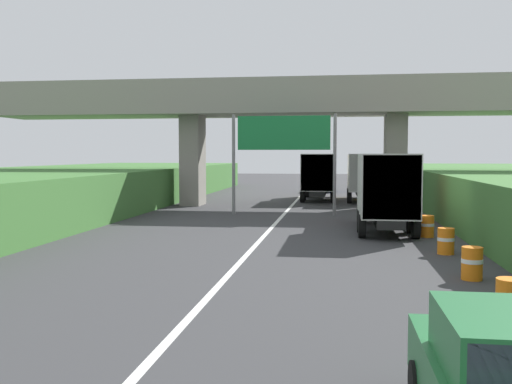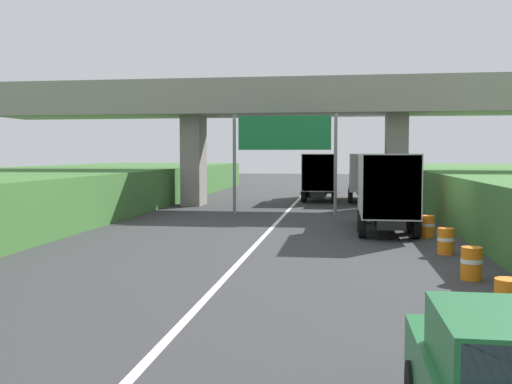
% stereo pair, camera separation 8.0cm
% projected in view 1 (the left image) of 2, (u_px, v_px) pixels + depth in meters
% --- Properties ---
extents(lane_centre_stripe, '(0.20, 98.63, 0.01)m').
position_uv_depth(lane_centre_stripe, '(280.00, 218.00, 31.04)').
color(lane_centre_stripe, white).
rests_on(lane_centre_stripe, ground).
extents(overpass_bridge, '(40.00, 4.80, 8.16)m').
position_uv_depth(overpass_bridge, '(292.00, 111.00, 37.87)').
color(overpass_bridge, gray).
rests_on(overpass_bridge, ground).
extents(overhead_highway_sign, '(5.88, 0.18, 5.66)m').
position_uv_depth(overhead_highway_sign, '(284.00, 140.00, 32.58)').
color(overhead_highway_sign, slate).
rests_on(overhead_highway_sign, ground).
extents(truck_yellow, '(2.44, 7.30, 3.44)m').
position_uv_depth(truck_yellow, '(319.00, 174.00, 43.31)').
color(truck_yellow, black).
rests_on(truck_yellow, ground).
extents(truck_white, '(2.44, 7.30, 3.44)m').
position_uv_depth(truck_white, '(364.00, 175.00, 42.47)').
color(truck_white, black).
rests_on(truck_white, ground).
extents(truck_red, '(2.44, 7.30, 3.44)m').
position_uv_depth(truck_red, '(385.00, 188.00, 25.79)').
color(truck_red, black).
rests_on(truck_red, ground).
extents(car_blue, '(1.86, 4.10, 1.72)m').
position_uv_depth(car_blue, '(325.00, 182.00, 52.90)').
color(car_blue, '#233D9E').
rests_on(car_blue, ground).
extents(construction_barrel_1, '(0.57, 0.57, 0.90)m').
position_uv_depth(construction_barrel_1, '(510.00, 300.00, 11.81)').
color(construction_barrel_1, orange).
rests_on(construction_barrel_1, ground).
extents(construction_barrel_2, '(0.57, 0.57, 0.90)m').
position_uv_depth(construction_barrel_2, '(472.00, 263.00, 15.85)').
color(construction_barrel_2, orange).
rests_on(construction_barrel_2, ground).
extents(construction_barrel_3, '(0.57, 0.57, 0.90)m').
position_uv_depth(construction_barrel_3, '(446.00, 241.00, 19.91)').
color(construction_barrel_3, orange).
rests_on(construction_barrel_3, ground).
extents(construction_barrel_4, '(0.57, 0.57, 0.90)m').
position_uv_depth(construction_barrel_4, '(427.00, 226.00, 23.97)').
color(construction_barrel_4, orange).
rests_on(construction_barrel_4, ground).
extents(construction_barrel_5, '(0.57, 0.57, 0.90)m').
position_uv_depth(construction_barrel_5, '(410.00, 216.00, 28.06)').
color(construction_barrel_5, orange).
rests_on(construction_barrel_5, ground).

